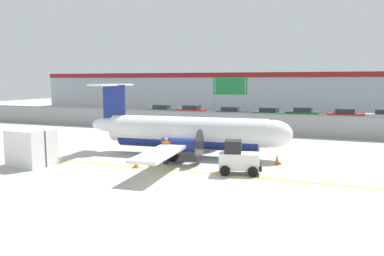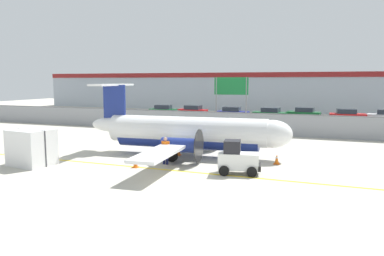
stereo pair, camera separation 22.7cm
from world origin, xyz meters
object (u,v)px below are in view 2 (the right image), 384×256
(cargo_container, at_px, (32,147))
(parked_car_1, at_px, (192,111))
(parked_car_2, at_px, (232,113))
(highway_sign, at_px, (231,90))
(baggage_tug, at_px, (238,159))
(traffic_cone_far_left, at_px, (135,162))
(parked_car_4, at_px, (304,114))
(traffic_cone_near_left, at_px, (178,151))
(parked_car_0, at_px, (164,110))
(parked_car_5, at_px, (347,115))
(traffic_cone_near_right, at_px, (277,159))
(commuter_airplane, at_px, (190,133))
(parked_car_3, at_px, (270,114))
(ground_crew_worker, at_px, (166,149))

(cargo_container, relative_size, parked_car_1, 0.61)
(parked_car_2, distance_m, highway_sign, 11.10)
(baggage_tug, bearing_deg, traffic_cone_far_left, 175.11)
(highway_sign, bearing_deg, parked_car_4, 63.39)
(traffic_cone_near_left, relative_size, highway_sign, 0.12)
(highway_sign, bearing_deg, parked_car_0, 139.69)
(cargo_container, bearing_deg, parked_car_5, 66.61)
(baggage_tug, xyz_separation_m, traffic_cone_near_left, (-5.10, 3.64, -0.54))
(traffic_cone_near_right, bearing_deg, highway_sign, 115.17)
(baggage_tug, height_order, cargo_container, cargo_container)
(baggage_tug, bearing_deg, traffic_cone_near_right, 50.84)
(highway_sign, bearing_deg, traffic_cone_far_left, -92.74)
(traffic_cone_near_left, bearing_deg, highway_sign, 90.26)
(baggage_tug, xyz_separation_m, cargo_container, (-12.31, -2.36, 0.24))
(traffic_cone_near_right, relative_size, parked_car_1, 0.15)
(traffic_cone_near_left, bearing_deg, traffic_cone_near_right, -3.50)
(parked_car_0, bearing_deg, highway_sign, -46.35)
(highway_sign, bearing_deg, parked_car_1, 127.09)
(commuter_airplane, xyz_separation_m, traffic_cone_near_left, (-0.83, -0.15, -1.29))
(baggage_tug, xyz_separation_m, parked_car_5, (6.42, 29.63, 0.04))
(parked_car_3, bearing_deg, parked_car_2, 10.56)
(commuter_airplane, bearing_deg, highway_sign, 89.65)
(parked_car_5, bearing_deg, traffic_cone_near_right, -105.11)
(traffic_cone_near_right, height_order, parked_car_5, parked_car_5)
(traffic_cone_near_left, distance_m, highway_sign, 14.70)
(commuter_airplane, bearing_deg, traffic_cone_near_left, -173.53)
(cargo_container, relative_size, parked_car_5, 0.61)
(ground_crew_worker, height_order, parked_car_2, same)
(parked_car_1, bearing_deg, parked_car_5, -175.52)
(parked_car_1, distance_m, parked_car_5, 20.23)
(commuter_airplane, distance_m, traffic_cone_far_left, 5.00)
(ground_crew_worker, distance_m, parked_car_5, 30.97)
(parked_car_2, bearing_deg, parked_car_4, 13.41)
(traffic_cone_far_left, height_order, parked_car_3, parked_car_3)
(traffic_cone_near_right, bearing_deg, parked_car_1, 120.77)
(parked_car_2, height_order, parked_car_4, same)
(parked_car_5, bearing_deg, highway_sign, -139.46)
(ground_crew_worker, distance_m, cargo_container, 8.18)
(parked_car_3, bearing_deg, parked_car_1, 2.07)
(parked_car_2, distance_m, parked_car_4, 9.24)
(traffic_cone_near_right, relative_size, parked_car_3, 0.15)
(baggage_tug, bearing_deg, parked_car_1, 103.85)
(parked_car_3, bearing_deg, commuter_airplane, 92.57)
(parked_car_2, bearing_deg, parked_car_3, 2.78)
(traffic_cone_far_left, xyz_separation_m, parked_car_3, (3.20, 29.23, 0.58))
(baggage_tug, height_order, parked_car_2, baggage_tug)
(ground_crew_worker, xyz_separation_m, parked_car_4, (5.96, 29.85, -0.06))
(parked_car_2, bearing_deg, highway_sign, -78.18)
(commuter_airplane, bearing_deg, cargo_container, -146.53)
(ground_crew_worker, distance_m, parked_car_0, 30.89)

